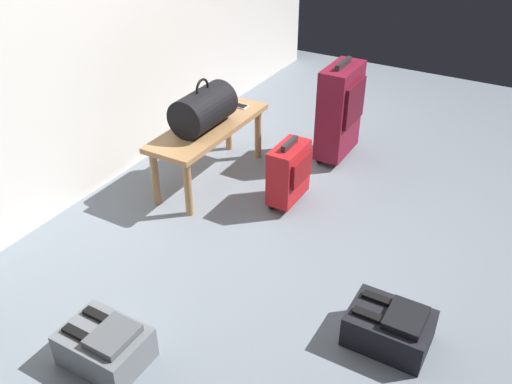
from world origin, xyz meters
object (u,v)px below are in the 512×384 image
at_px(backpack_dark, 390,327).
at_px(suitcase_upright_burgundy, 340,110).
at_px(bench, 209,133).
at_px(suitcase_small_red, 289,172).
at_px(duffel_bag_black, 203,109).
at_px(cell_phone, 238,106).
at_px(backpack_grey, 105,345).

bearing_deg(backpack_dark, suitcase_upright_burgundy, 30.58).
xyz_separation_m(bench, suitcase_small_red, (-0.02, -0.62, -0.12)).
distance_m(duffel_bag_black, suitcase_small_red, 0.69).
bearing_deg(cell_phone, backpack_grey, -166.13).
height_order(bench, backpack_grey, bench).
xyz_separation_m(duffel_bag_black, backpack_grey, (-1.54, -0.49, -0.46)).
bearing_deg(cell_phone, suitcase_upright_burgundy, -59.47).
xyz_separation_m(suitcase_upright_burgundy, backpack_grey, (-2.32, 0.15, -0.29)).
bearing_deg(duffel_bag_black, suitcase_upright_burgundy, -39.57).
bearing_deg(suitcase_small_red, cell_phone, 58.46).
xyz_separation_m(duffel_bag_black, suitcase_upright_burgundy, (0.78, -0.64, -0.17)).
bearing_deg(suitcase_upright_burgundy, backpack_grey, 176.22).
xyz_separation_m(cell_phone, backpack_grey, (-1.94, -0.48, -0.33)).
height_order(suitcase_upright_burgundy, suitcase_small_red, suitcase_upright_burgundy).
distance_m(backpack_grey, backpack_dark, 1.31).
bearing_deg(suitcase_upright_burgundy, bench, 138.51).
xyz_separation_m(suitcase_small_red, backpack_dark, (-0.82, -0.95, -0.15)).
bearing_deg(cell_phone, bench, 178.01).
distance_m(cell_phone, backpack_grey, 2.03).
xyz_separation_m(cell_phone, suitcase_small_red, (-0.37, -0.61, -0.19)).
distance_m(duffel_bag_black, backpack_grey, 1.68).
bearing_deg(duffel_bag_black, backpack_dark, -116.62).
xyz_separation_m(duffel_bag_black, cell_phone, (0.41, -0.01, -0.13)).
height_order(duffel_bag_black, cell_phone, duffel_bag_black).
distance_m(suitcase_small_red, backpack_grey, 1.58).
distance_m(bench, suitcase_small_red, 0.63).
bearing_deg(backpack_dark, bench, 61.91).
distance_m(duffel_bag_black, cell_phone, 0.43).
height_order(suitcase_upright_burgundy, backpack_dark, suitcase_upright_burgundy).
distance_m(suitcase_upright_burgundy, backpack_grey, 2.34).
distance_m(bench, duffel_bag_black, 0.20).
relative_size(cell_phone, suitcase_upright_burgundy, 0.19).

